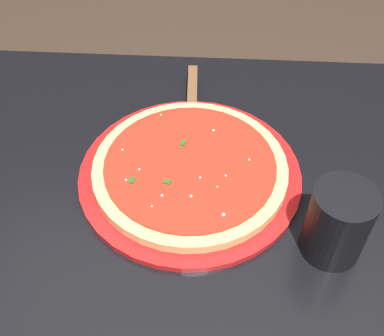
# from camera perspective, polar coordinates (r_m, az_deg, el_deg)

# --- Properties ---
(restaurant_table) EXTENTS (1.02, 0.76, 0.77)m
(restaurant_table) POSITION_cam_1_polar(r_m,az_deg,el_deg) (0.88, 2.14, -9.82)
(restaurant_table) COLOR black
(restaurant_table) RESTS_ON ground_plane
(serving_plate) EXTENTS (0.36, 0.36, 0.01)m
(serving_plate) POSITION_cam_1_polar(r_m,az_deg,el_deg) (0.78, 0.00, -0.73)
(serving_plate) COLOR red
(serving_plate) RESTS_ON restaurant_table
(pizza) EXTENTS (0.31, 0.31, 0.02)m
(pizza) POSITION_cam_1_polar(r_m,az_deg,el_deg) (0.77, -0.00, 0.03)
(pizza) COLOR #DBB26B
(pizza) RESTS_ON serving_plate
(pizza_server) EXTENTS (0.07, 0.22, 0.01)m
(pizza_server) POSITION_cam_1_polar(r_m,az_deg,el_deg) (0.89, 0.21, 7.79)
(pizza_server) COLOR silver
(pizza_server) RESTS_ON serving_plate
(cup_tall_drink) EXTENTS (0.09, 0.09, 0.12)m
(cup_tall_drink) POSITION_cam_1_polar(r_m,az_deg,el_deg) (0.68, 17.26, -6.30)
(cup_tall_drink) COLOR black
(cup_tall_drink) RESTS_ON restaurant_table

